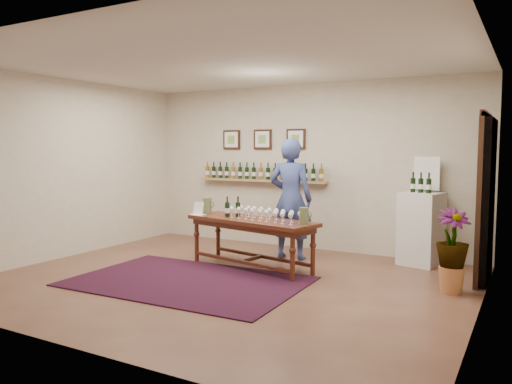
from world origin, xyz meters
The scene contains 14 objects.
ground centered at (0.00, 0.00, 0.00)m, with size 6.00×6.00×0.00m, color #542E25.
room_shell centered at (2.11, 1.86, 1.12)m, with size 6.00×6.00×6.00m.
rug centered at (-0.41, -0.28, 0.01)m, with size 2.93×1.95×0.02m, color #450C15.
tasting_table centered at (-0.07, 0.78, 0.61)m, with size 2.10×1.04×0.71m.
table_glasses centered at (0.16, 0.76, 0.80)m, with size 1.24×0.29×0.17m, color white, non-canonical shape.
table_bottles centered at (-0.42, 0.85, 0.88)m, with size 0.31×0.18×0.33m, color black, non-canonical shape.
pitcher_left centered at (-0.96, 0.96, 0.84)m, with size 0.16×0.16×0.25m, color #5D663F, non-canonical shape.
pitcher_right centered at (0.80, 0.67, 0.82)m, with size 0.14×0.14×0.22m, color #5D663F, non-canonical shape.
menu_card centered at (-0.99, 0.78, 0.81)m, with size 0.22×0.16×0.20m, color white.
display_pedestal centered at (2.02, 2.18, 0.54)m, with size 0.54×0.54×1.07m, color silver.
pedestal_bottles centered at (2.01, 2.15, 1.22)m, with size 0.29×0.08×0.29m, color black, non-canonical shape.
info_sign centered at (2.05, 2.37, 1.35)m, with size 0.40×0.02×0.55m, color white.
potted_plant centered at (2.64, 0.84, 0.51)m, with size 0.64×0.64×0.87m.
person centered at (0.17, 1.61, 0.94)m, with size 0.68×0.45×1.88m, color navy.
Camera 1 is at (3.44, -5.37, 1.72)m, focal length 35.00 mm.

